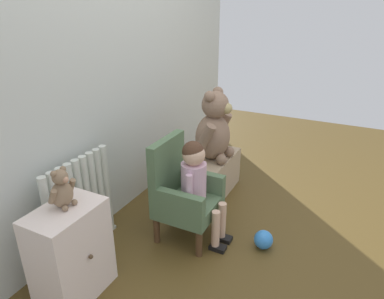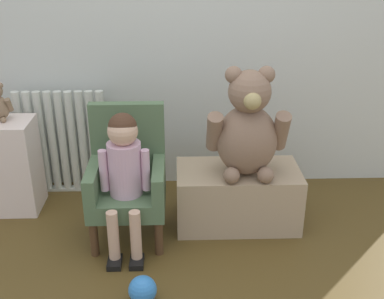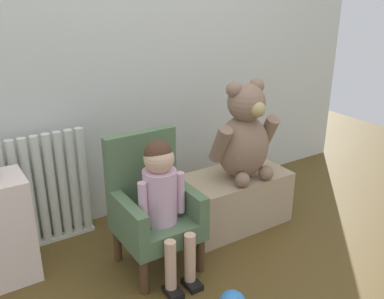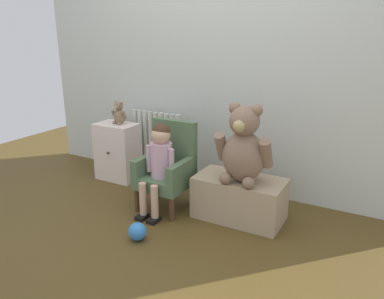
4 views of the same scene
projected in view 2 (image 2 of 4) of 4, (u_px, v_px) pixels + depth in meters
name	position (u px, v px, depth m)	size (l,w,h in m)	color
ground_plane	(149.00, 287.00, 2.26)	(6.00, 6.00, 0.00)	#523E1A
radiator	(63.00, 143.00, 2.98)	(0.56, 0.05, 0.66)	silver
small_dresser	(2.00, 166.00, 2.80)	(0.40, 0.29, 0.56)	silver
child_armchair	(128.00, 177.00, 2.54)	(0.39, 0.39, 0.71)	#506B49
child_figure	(124.00, 164.00, 2.39)	(0.25, 0.35, 0.73)	#D2A8C0
low_bench	(237.00, 196.00, 2.71)	(0.68, 0.36, 0.33)	tan
large_teddy_bear	(248.00, 129.00, 2.50)	(0.43, 0.30, 0.59)	#876A54
toy_ball	(143.00, 290.00, 2.14)	(0.13, 0.13, 0.13)	#3380D3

